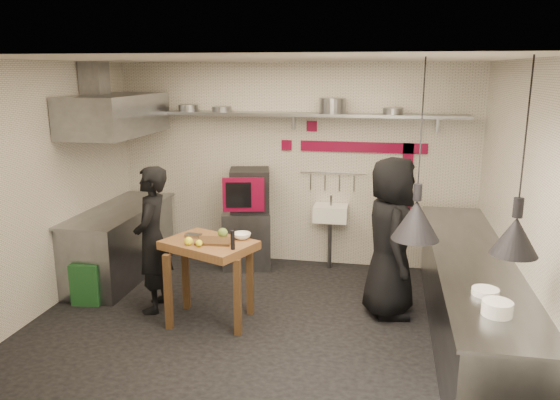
% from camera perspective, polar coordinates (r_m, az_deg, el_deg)
% --- Properties ---
extents(floor, '(5.00, 5.00, 0.00)m').
position_cam_1_polar(floor, '(6.10, -2.04, -12.82)').
color(floor, black).
rests_on(floor, ground).
extents(ceiling, '(5.00, 5.00, 0.00)m').
position_cam_1_polar(ceiling, '(5.47, -2.30, 14.49)').
color(ceiling, silver).
rests_on(ceiling, floor).
extents(wall_back, '(5.00, 0.04, 2.80)m').
position_cam_1_polar(wall_back, '(7.64, 1.45, 3.67)').
color(wall_back, silver).
rests_on(wall_back, floor).
extents(wall_front, '(5.00, 0.04, 2.80)m').
position_cam_1_polar(wall_front, '(3.70, -9.69, -7.35)').
color(wall_front, silver).
rests_on(wall_front, floor).
extents(wall_left, '(0.04, 4.20, 2.80)m').
position_cam_1_polar(wall_left, '(6.65, -23.64, 1.04)').
color(wall_left, silver).
rests_on(wall_left, floor).
extents(wall_right, '(0.04, 4.20, 2.80)m').
position_cam_1_polar(wall_right, '(5.62, 23.52, -1.07)').
color(wall_right, silver).
rests_on(wall_right, floor).
extents(red_band_horiz, '(1.70, 0.02, 0.14)m').
position_cam_1_polar(red_band_horiz, '(7.48, 8.66, 5.47)').
color(red_band_horiz, maroon).
rests_on(red_band_horiz, wall_back).
extents(red_band_vert, '(0.14, 0.02, 1.10)m').
position_cam_1_polar(red_band_vert, '(7.56, 13.08, 1.66)').
color(red_band_vert, maroon).
rests_on(red_band_vert, wall_back).
extents(red_tile_a, '(0.14, 0.02, 0.14)m').
position_cam_1_polar(red_tile_a, '(7.51, 3.35, 7.71)').
color(red_tile_a, maroon).
rests_on(red_tile_a, wall_back).
extents(red_tile_b, '(0.14, 0.02, 0.14)m').
position_cam_1_polar(red_tile_b, '(7.60, 0.69, 5.75)').
color(red_tile_b, maroon).
rests_on(red_tile_b, wall_back).
extents(back_shelf, '(4.60, 0.34, 0.04)m').
position_cam_1_polar(back_shelf, '(7.37, 1.25, 8.95)').
color(back_shelf, slate).
rests_on(back_shelf, wall_back).
extents(shelf_bracket_left, '(0.04, 0.06, 0.24)m').
position_cam_1_polar(shelf_bracket_left, '(8.07, -12.12, 8.34)').
color(shelf_bracket_left, slate).
rests_on(shelf_bracket_left, wall_back).
extents(shelf_bracket_mid, '(0.04, 0.06, 0.24)m').
position_cam_1_polar(shelf_bracket_mid, '(7.53, 1.44, 8.28)').
color(shelf_bracket_mid, slate).
rests_on(shelf_bracket_mid, wall_back).
extents(shelf_bracket_right, '(0.04, 0.06, 0.24)m').
position_cam_1_polar(shelf_bracket_right, '(7.45, 16.13, 7.70)').
color(shelf_bracket_right, slate).
rests_on(shelf_bracket_right, wall_back).
extents(pan_far_left, '(0.36, 0.36, 0.09)m').
position_cam_1_polar(pan_far_left, '(7.75, -9.54, 9.47)').
color(pan_far_left, slate).
rests_on(pan_far_left, back_shelf).
extents(pan_mid_left, '(0.30, 0.30, 0.07)m').
position_cam_1_polar(pan_mid_left, '(7.60, -6.10, 9.43)').
color(pan_mid_left, slate).
rests_on(pan_mid_left, back_shelf).
extents(stock_pot, '(0.44, 0.44, 0.20)m').
position_cam_1_polar(stock_pot, '(7.29, 5.50, 9.79)').
color(stock_pot, slate).
rests_on(stock_pot, back_shelf).
extents(pan_right, '(0.28, 0.28, 0.08)m').
position_cam_1_polar(pan_right, '(7.26, 11.72, 9.08)').
color(pan_right, slate).
rests_on(pan_right, back_shelf).
extents(oven_stand, '(0.77, 0.73, 0.80)m').
position_cam_1_polar(oven_stand, '(7.68, -3.48, -3.99)').
color(oven_stand, slate).
rests_on(oven_stand, floor).
extents(combi_oven, '(0.63, 0.60, 0.58)m').
position_cam_1_polar(combi_oven, '(7.50, -3.18, 1.05)').
color(combi_oven, black).
rests_on(combi_oven, oven_stand).
extents(oven_door, '(0.55, 0.16, 0.46)m').
position_cam_1_polar(oven_door, '(7.22, -3.84, 0.56)').
color(oven_door, maroon).
rests_on(oven_door, combi_oven).
extents(oven_glass, '(0.33, 0.09, 0.34)m').
position_cam_1_polar(oven_glass, '(7.21, -4.35, 0.52)').
color(oven_glass, black).
rests_on(oven_glass, oven_door).
extents(hand_sink, '(0.46, 0.34, 0.22)m').
position_cam_1_polar(hand_sink, '(7.53, 5.32, -1.37)').
color(hand_sink, white).
rests_on(hand_sink, wall_back).
extents(sink_tap, '(0.03, 0.03, 0.14)m').
position_cam_1_polar(sink_tap, '(7.48, 5.35, -0.04)').
color(sink_tap, slate).
rests_on(sink_tap, hand_sink).
extents(sink_drain, '(0.06, 0.06, 0.66)m').
position_cam_1_polar(sink_drain, '(7.61, 5.22, -4.65)').
color(sink_drain, slate).
rests_on(sink_drain, floor).
extents(utensil_rail, '(0.90, 0.02, 0.02)m').
position_cam_1_polar(utensil_rail, '(7.54, 5.52, 2.86)').
color(utensil_rail, slate).
rests_on(utensil_rail, wall_back).
extents(counter_right, '(0.70, 3.80, 0.90)m').
position_cam_1_polar(counter_right, '(5.85, 19.24, -9.98)').
color(counter_right, slate).
rests_on(counter_right, floor).
extents(counter_right_top, '(0.76, 3.90, 0.03)m').
position_cam_1_polar(counter_right_top, '(5.68, 19.60, -5.66)').
color(counter_right_top, slate).
rests_on(counter_right_top, counter_right).
extents(plate_stack, '(0.23, 0.23, 0.11)m').
position_cam_1_polar(plate_stack, '(4.41, 21.75, -10.47)').
color(plate_stack, white).
rests_on(plate_stack, counter_right_top).
extents(small_bowl_right, '(0.28, 0.28, 0.05)m').
position_cam_1_polar(small_bowl_right, '(4.77, 20.67, -8.95)').
color(small_bowl_right, white).
rests_on(small_bowl_right, counter_right_top).
extents(counter_left, '(0.70, 1.90, 0.90)m').
position_cam_1_polar(counter_left, '(7.57, -16.30, -4.38)').
color(counter_left, slate).
rests_on(counter_left, floor).
extents(counter_left_top, '(0.76, 2.00, 0.03)m').
position_cam_1_polar(counter_left_top, '(7.45, -16.54, -0.98)').
color(counter_left_top, slate).
rests_on(counter_left_top, counter_left).
extents(extractor_hood, '(0.78, 1.60, 0.50)m').
position_cam_1_polar(extractor_hood, '(7.23, -16.84, 8.53)').
color(extractor_hood, slate).
rests_on(extractor_hood, ceiling).
extents(hood_duct, '(0.28, 0.28, 0.50)m').
position_cam_1_polar(hood_duct, '(7.33, -18.82, 11.59)').
color(hood_duct, slate).
rests_on(hood_duct, ceiling).
extents(green_bin, '(0.37, 0.37, 0.50)m').
position_cam_1_polar(green_bin, '(6.94, -19.34, -8.02)').
color(green_bin, '#1C5123').
rests_on(green_bin, floor).
extents(prep_table, '(1.10, 0.95, 0.92)m').
position_cam_1_polar(prep_table, '(6.03, -7.31, -8.45)').
color(prep_table, brown).
rests_on(prep_table, floor).
extents(cutting_board, '(0.39, 0.29, 0.02)m').
position_cam_1_polar(cutting_board, '(5.83, -6.86, -4.28)').
color(cutting_board, '#50351E').
rests_on(cutting_board, prep_table).
extents(pepper_mill, '(0.05, 0.05, 0.20)m').
position_cam_1_polar(pepper_mill, '(5.56, -4.96, -4.18)').
color(pepper_mill, black).
rests_on(pepper_mill, prep_table).
extents(lemon_a, '(0.11, 0.11, 0.09)m').
position_cam_1_polar(lemon_a, '(5.78, -9.54, -4.26)').
color(lemon_a, '#FEFF20').
rests_on(lemon_a, prep_table).
extents(lemon_b, '(0.09, 0.09, 0.07)m').
position_cam_1_polar(lemon_b, '(5.71, -8.46, -4.47)').
color(lemon_b, '#FEFF20').
rests_on(lemon_b, prep_table).
extents(veg_ball, '(0.15, 0.15, 0.11)m').
position_cam_1_polar(veg_ball, '(5.97, -6.00, -3.46)').
color(veg_ball, olive).
rests_on(veg_ball, prep_table).
extents(steel_tray, '(0.17, 0.12, 0.03)m').
position_cam_1_polar(steel_tray, '(6.05, -9.05, -3.68)').
color(steel_tray, slate).
rests_on(steel_tray, prep_table).
extents(bowl, '(0.24, 0.24, 0.06)m').
position_cam_1_polar(bowl, '(5.92, -4.02, -3.76)').
color(bowl, white).
rests_on(bowl, prep_table).
extents(heat_lamp_near, '(0.51, 0.51, 1.46)m').
position_cam_1_polar(heat_lamp_near, '(4.50, 14.43, 4.95)').
color(heat_lamp_near, black).
rests_on(heat_lamp_near, ceiling).
extents(heat_lamp_far, '(0.39, 0.39, 1.38)m').
position_cam_1_polar(heat_lamp_far, '(4.09, 24.08, 3.95)').
color(heat_lamp_far, black).
rests_on(heat_lamp_far, ceiling).
extents(chef_left, '(0.49, 0.66, 1.67)m').
position_cam_1_polar(chef_left, '(6.33, -13.21, -4.05)').
color(chef_left, black).
rests_on(chef_left, floor).
extents(chef_right, '(0.68, 0.94, 1.80)m').
position_cam_1_polar(chef_right, '(6.15, 11.49, -3.87)').
color(chef_right, black).
rests_on(chef_right, floor).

